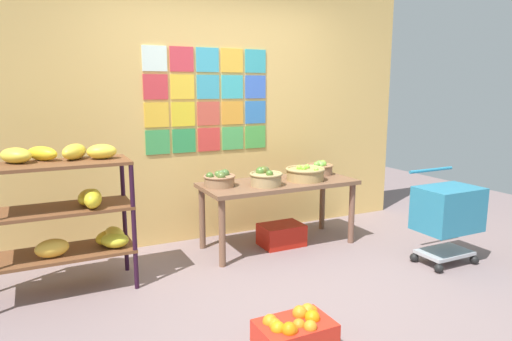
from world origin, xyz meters
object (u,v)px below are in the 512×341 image
object	(u,v)px
display_table	(278,190)
fruit_basket_centre	(220,179)
orange_crate_foreground	(295,332)
fruit_basket_left	(266,177)
fruit_basket_right	(320,168)
produce_crate_under_table	(281,235)
fruit_basket_back_left	(305,173)
shopping_cart	(448,212)
banana_shelf_unit	(71,204)

from	to	relation	value
display_table	fruit_basket_centre	bearing A→B (deg)	173.89
display_table	orange_crate_foreground	xyz separation A→B (m)	(-0.81, -1.67, -0.46)
fruit_basket_left	fruit_basket_right	world-z (taller)	fruit_basket_left
display_table	fruit_basket_left	size ratio (longest dim) A/B	4.89
fruit_basket_left	produce_crate_under_table	bearing A→B (deg)	20.98
fruit_basket_left	display_table	bearing A→B (deg)	27.34
fruit_basket_centre	orange_crate_foreground	bearing A→B (deg)	-96.95
fruit_basket_left	orange_crate_foreground	bearing A→B (deg)	-111.39
display_table	orange_crate_foreground	distance (m)	1.91
fruit_basket_back_left	fruit_basket_right	bearing A→B (deg)	32.57
orange_crate_foreground	fruit_basket_back_left	bearing A→B (deg)	56.15
fruit_basket_back_left	orange_crate_foreground	bearing A→B (deg)	-123.85
orange_crate_foreground	shopping_cart	size ratio (longest dim) A/B	0.55
banana_shelf_unit	produce_crate_under_table	size ratio (longest dim) A/B	2.67
shopping_cart	produce_crate_under_table	bearing A→B (deg)	125.39
banana_shelf_unit	produce_crate_under_table	distance (m)	2.03
fruit_basket_left	fruit_basket_right	bearing A→B (deg)	17.25
fruit_basket_left	fruit_basket_right	size ratio (longest dim) A/B	1.09
fruit_basket_right	orange_crate_foreground	size ratio (longest dim) A/B	0.63
display_table	shopping_cart	world-z (taller)	shopping_cart
fruit_basket_right	banana_shelf_unit	bearing A→B (deg)	-172.96
fruit_basket_back_left	fruit_basket_left	size ratio (longest dim) A/B	1.26
banana_shelf_unit	fruit_basket_left	bearing A→B (deg)	2.23
display_table	fruit_basket_back_left	distance (m)	0.32
fruit_basket_centre	fruit_basket_back_left	bearing A→B (deg)	-7.96
fruit_basket_back_left	fruit_basket_left	world-z (taller)	fruit_basket_left
fruit_basket_back_left	banana_shelf_unit	bearing A→B (deg)	-177.12
fruit_basket_right	produce_crate_under_table	distance (m)	0.84
fruit_basket_back_left	produce_crate_under_table	world-z (taller)	fruit_basket_back_left
banana_shelf_unit	orange_crate_foreground	xyz separation A→B (m)	(1.10, -1.50, -0.57)
fruit_basket_centre	shopping_cart	world-z (taller)	shopping_cart
display_table	banana_shelf_unit	bearing A→B (deg)	-174.99
shopping_cart	display_table	bearing A→B (deg)	125.83
display_table	fruit_basket_right	bearing A→B (deg)	13.56
fruit_basket_right	orange_crate_foreground	xyz separation A→B (m)	(-1.39, -1.81, -0.61)
fruit_basket_right	produce_crate_under_table	size ratio (longest dim) A/B	0.68
banana_shelf_unit	produce_crate_under_table	xyz separation A→B (m)	(1.94, 0.15, -0.58)
banana_shelf_unit	fruit_basket_right	world-z (taller)	banana_shelf_unit
orange_crate_foreground	shopping_cart	xyz separation A→B (m)	(1.93, 0.59, 0.37)
fruit_basket_centre	produce_crate_under_table	world-z (taller)	fruit_basket_centre
produce_crate_under_table	fruit_basket_left	bearing A→B (deg)	-159.02
display_table	fruit_basket_left	xyz separation A→B (m)	(-0.19, -0.10, 0.16)
banana_shelf_unit	fruit_basket_centre	world-z (taller)	banana_shelf_unit
display_table	fruit_basket_right	distance (m)	0.62
fruit_basket_left	produce_crate_under_table	world-z (taller)	fruit_basket_left
display_table	fruit_basket_centre	world-z (taller)	fruit_basket_centre
fruit_basket_right	shopping_cart	bearing A→B (deg)	-65.86
fruit_basket_right	fruit_basket_left	bearing A→B (deg)	-162.75
fruit_basket_centre	fruit_basket_left	bearing A→B (deg)	-22.23
display_table	shopping_cart	bearing A→B (deg)	-43.72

